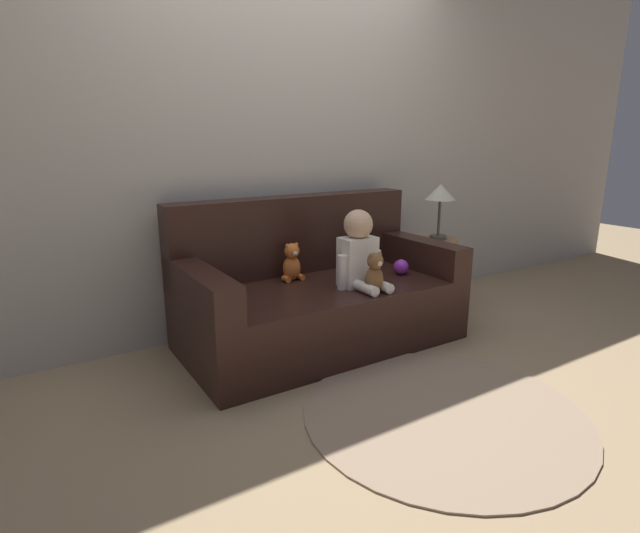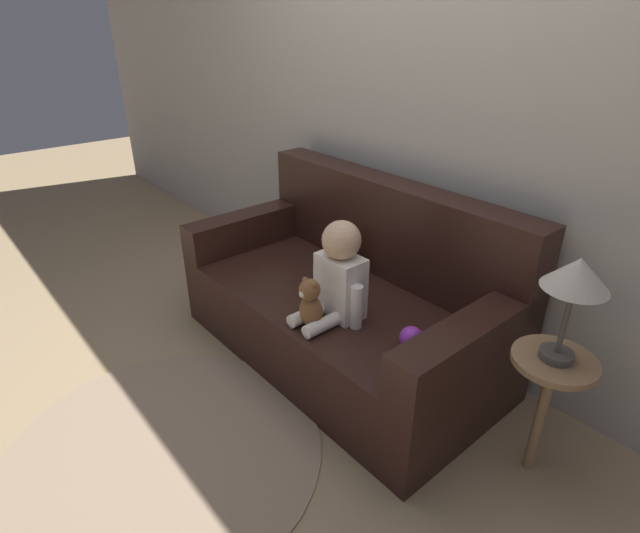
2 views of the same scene
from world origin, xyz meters
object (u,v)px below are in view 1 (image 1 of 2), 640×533
Objects in this scene: side_table at (439,215)px; teddy_bear_brown at (374,273)px; couch at (316,294)px; plush_toy_side at (292,263)px; toy_ball at (401,267)px; person_baby at (359,252)px.

teddy_bear_brown is at bearing -156.11° from side_table.
couch is 0.25m from plush_toy_side.
couch is at bearing 112.46° from teddy_bear_brown.
plush_toy_side is 2.40× the size of toy_ball.
plush_toy_side is (-0.12, 0.09, 0.20)m from couch.
teddy_bear_brown is 2.40× the size of toy_ball.
side_table is (1.06, 0.01, 0.42)m from couch.
plush_toy_side is at bearing 142.64° from couch.
teddy_bear_brown is 1.01m from side_table.
side_table is at bearing 15.04° from person_baby.
couch is 1.80× the size of side_table.
teddy_bear_brown is at bearing -91.94° from person_baby.
side_table is at bearing -3.77° from plush_toy_side.
couch is 7.11× the size of plush_toy_side.
plush_toy_side is at bearing 120.31° from teddy_bear_brown.
plush_toy_side reaches higher than toy_ball.
person_baby reaches higher than plush_toy_side.
couch reaches higher than teddy_bear_brown.
person_baby is 1.94× the size of plush_toy_side.
toy_ball is (0.39, 0.06, -0.16)m from person_baby.
toy_ball is at bearing -21.03° from plush_toy_side.
person_baby reaches higher than toy_ball.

